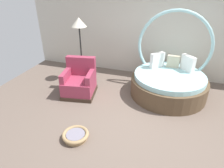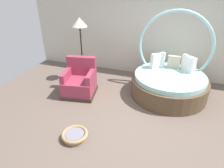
{
  "view_description": "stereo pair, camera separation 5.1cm",
  "coord_description": "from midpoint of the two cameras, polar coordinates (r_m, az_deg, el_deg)",
  "views": [
    {
      "loc": [
        0.55,
        -3.45,
        2.7
      ],
      "look_at": [
        -0.69,
        0.36,
        0.55
      ],
      "focal_mm": 31.46,
      "sensor_mm": 36.0,
      "label": 1
    },
    {
      "loc": [
        0.6,
        -3.43,
        2.7
      ],
      "look_at": [
        -0.69,
        0.36,
        0.55
      ],
      "focal_mm": 31.46,
      "sensor_mm": 36.0,
      "label": 2
    }
  ],
  "objects": [
    {
      "name": "pet_basket",
      "position": [
        3.93,
        -10.92,
        -14.47
      ],
      "size": [
        0.51,
        0.51,
        0.13
      ],
      "color": "#9E7F56",
      "rests_on": "ground_plane"
    },
    {
      "name": "red_armchair",
      "position": [
        5.17,
        -9.71,
        0.5
      ],
      "size": [
        0.93,
        0.93,
        0.94
      ],
      "color": "#38281E",
      "rests_on": "ground_plane"
    },
    {
      "name": "ground_plane",
      "position": [
        4.42,
        6.81,
        -9.86
      ],
      "size": [
        8.0,
        8.0,
        0.02
      ],
      "primitive_type": "cube",
      "color": "#66564C"
    },
    {
      "name": "round_daybed",
      "position": [
        5.28,
        15.98,
        1.18
      ],
      "size": [
        1.92,
        1.92,
        2.09
      ],
      "color": "brown",
      "rests_on": "ground_plane"
    },
    {
      "name": "back_wall",
      "position": [
        6.0,
        12.73,
        16.71
      ],
      "size": [
        8.0,
        0.12,
        3.14
      ],
      "primitive_type": "cube",
      "color": "beige",
      "rests_on": "ground_plane"
    },
    {
      "name": "floor_lamp",
      "position": [
        5.52,
        -9.75,
        15.59
      ],
      "size": [
        0.4,
        0.4,
        1.82
      ],
      "color": "black",
      "rests_on": "ground_plane"
    }
  ]
}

